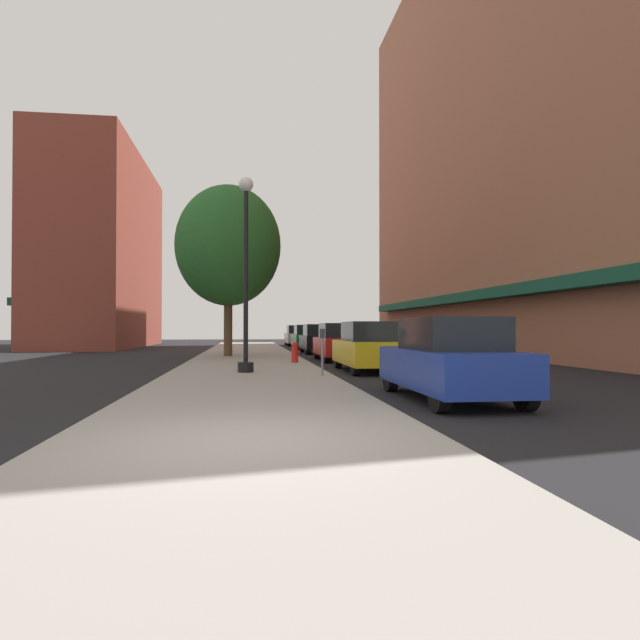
{
  "coord_description": "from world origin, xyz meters",
  "views": [
    {
      "loc": [
        -0.04,
        -6.48,
        1.45
      ],
      "look_at": [
        3.73,
        21.47,
        1.86
      ],
      "focal_mm": 30.44,
      "sensor_mm": 36.0,
      "label": 1
    }
  ],
  "objects_px": {
    "car_black": "(318,339)",
    "car_blue": "(450,360)",
    "car_red": "(339,342)",
    "car_silver": "(297,336)",
    "lamppost": "(246,270)",
    "fire_hydrant": "(295,352)",
    "car_green": "(307,337)",
    "car_yellow": "(369,347)",
    "tree_near": "(228,246)",
    "parking_meter_near": "(322,346)"
  },
  "relations": [
    {
      "from": "lamppost",
      "to": "car_blue",
      "type": "distance_m",
      "value": 7.67
    },
    {
      "from": "car_red",
      "to": "car_green",
      "type": "height_order",
      "value": "same"
    },
    {
      "from": "parking_meter_near",
      "to": "car_black",
      "type": "xyz_separation_m",
      "value": [
        1.95,
        15.65,
        -0.14
      ]
    },
    {
      "from": "parking_meter_near",
      "to": "car_blue",
      "type": "distance_m",
      "value": 4.95
    },
    {
      "from": "fire_hydrant",
      "to": "car_red",
      "type": "distance_m",
      "value": 3.61
    },
    {
      "from": "fire_hydrant",
      "to": "parking_meter_near",
      "type": "bearing_deg",
      "value": -87.46
    },
    {
      "from": "car_yellow",
      "to": "car_black",
      "type": "distance_m",
      "value": 12.96
    },
    {
      "from": "parking_meter_near",
      "to": "car_silver",
      "type": "height_order",
      "value": "car_silver"
    },
    {
      "from": "car_silver",
      "to": "car_black",
      "type": "bearing_deg",
      "value": -88.27
    },
    {
      "from": "car_green",
      "to": "car_silver",
      "type": "distance_m",
      "value": 7.1
    },
    {
      "from": "car_red",
      "to": "car_black",
      "type": "bearing_deg",
      "value": 88.27
    },
    {
      "from": "car_green",
      "to": "car_yellow",
      "type": "bearing_deg",
      "value": -88.09
    },
    {
      "from": "lamppost",
      "to": "car_yellow",
      "type": "height_order",
      "value": "lamppost"
    },
    {
      "from": "parking_meter_near",
      "to": "car_red",
      "type": "xyz_separation_m",
      "value": [
        1.95,
        8.66,
        -0.14
      ]
    },
    {
      "from": "car_blue",
      "to": "car_green",
      "type": "bearing_deg",
      "value": 90.83
    },
    {
      "from": "lamppost",
      "to": "fire_hydrant",
      "type": "height_order",
      "value": "lamppost"
    },
    {
      "from": "car_blue",
      "to": "car_green",
      "type": "distance_m",
      "value": 26.35
    },
    {
      "from": "car_black",
      "to": "car_blue",
      "type": "bearing_deg",
      "value": -88.09
    },
    {
      "from": "fire_hydrant",
      "to": "car_blue",
      "type": "height_order",
      "value": "car_blue"
    },
    {
      "from": "tree_near",
      "to": "car_red",
      "type": "xyz_separation_m",
      "value": [
        4.93,
        -2.43,
        -4.55
      ]
    },
    {
      "from": "lamppost",
      "to": "tree_near",
      "type": "distance_m",
      "value": 9.88
    },
    {
      "from": "parking_meter_near",
      "to": "car_green",
      "type": "xyz_separation_m",
      "value": [
        1.95,
        21.8,
        -0.14
      ]
    },
    {
      "from": "car_black",
      "to": "car_green",
      "type": "relative_size",
      "value": 1.0
    },
    {
      "from": "fire_hydrant",
      "to": "parking_meter_near",
      "type": "height_order",
      "value": "parking_meter_near"
    },
    {
      "from": "car_blue",
      "to": "car_yellow",
      "type": "height_order",
      "value": "same"
    },
    {
      "from": "car_yellow",
      "to": "car_silver",
      "type": "height_order",
      "value": "same"
    },
    {
      "from": "car_silver",
      "to": "fire_hydrant",
      "type": "bearing_deg",
      "value": -93.74
    },
    {
      "from": "parking_meter_near",
      "to": "car_green",
      "type": "distance_m",
      "value": 21.89
    },
    {
      "from": "car_green",
      "to": "lamppost",
      "type": "bearing_deg",
      "value": -99.44
    },
    {
      "from": "fire_hydrant",
      "to": "car_green",
      "type": "distance_m",
      "value": 16.13
    },
    {
      "from": "parking_meter_near",
      "to": "car_red",
      "type": "relative_size",
      "value": 0.3
    },
    {
      "from": "car_blue",
      "to": "tree_near",
      "type": "bearing_deg",
      "value": 108.32
    },
    {
      "from": "car_blue",
      "to": "car_black",
      "type": "distance_m",
      "value": 20.2
    },
    {
      "from": "fire_hydrant",
      "to": "car_red",
      "type": "height_order",
      "value": "car_red"
    },
    {
      "from": "tree_near",
      "to": "car_red",
      "type": "bearing_deg",
      "value": -26.28
    },
    {
      "from": "car_blue",
      "to": "car_green",
      "type": "xyz_separation_m",
      "value": [
        0.0,
        26.35,
        0.0
      ]
    },
    {
      "from": "lamppost",
      "to": "car_green",
      "type": "xyz_separation_m",
      "value": [
        4.08,
        20.31,
        -2.39
      ]
    },
    {
      "from": "fire_hydrant",
      "to": "car_silver",
      "type": "bearing_deg",
      "value": 84.53
    },
    {
      "from": "car_black",
      "to": "lamppost",
      "type": "bearing_deg",
      "value": -104.14
    },
    {
      "from": "car_yellow",
      "to": "car_red",
      "type": "height_order",
      "value": "same"
    },
    {
      "from": "car_black",
      "to": "car_green",
      "type": "height_order",
      "value": "same"
    },
    {
      "from": "car_red",
      "to": "car_silver",
      "type": "height_order",
      "value": "same"
    },
    {
      "from": "lamppost",
      "to": "fire_hydrant",
      "type": "relative_size",
      "value": 7.47
    },
    {
      "from": "lamppost",
      "to": "parking_meter_near",
      "type": "distance_m",
      "value": 3.44
    },
    {
      "from": "lamppost",
      "to": "car_silver",
      "type": "bearing_deg",
      "value": 81.54
    },
    {
      "from": "car_yellow",
      "to": "car_silver",
      "type": "distance_m",
      "value": 26.21
    },
    {
      "from": "car_black",
      "to": "car_silver",
      "type": "xyz_separation_m",
      "value": [
        0.0,
        13.25,
        0.0
      ]
    },
    {
      "from": "car_silver",
      "to": "car_blue",
      "type": "bearing_deg",
      "value": -88.27
    },
    {
      "from": "lamppost",
      "to": "car_yellow",
      "type": "distance_m",
      "value": 4.88
    },
    {
      "from": "car_red",
      "to": "car_silver",
      "type": "distance_m",
      "value": 20.24
    }
  ]
}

